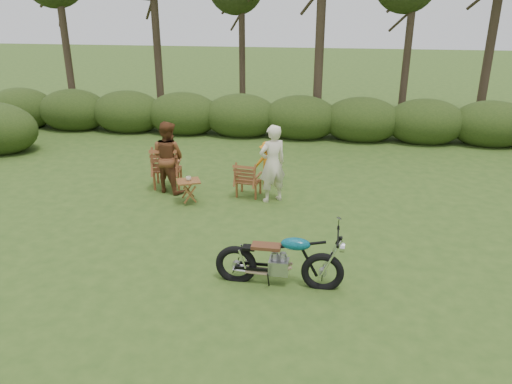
# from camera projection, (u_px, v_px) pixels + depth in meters

# --- Properties ---
(ground) EXTENTS (80.00, 80.00, 0.00)m
(ground) POSITION_uv_depth(u_px,v_px,m) (265.00, 275.00, 8.45)
(ground) COLOR #2D4918
(ground) RESTS_ON ground
(tree_line) EXTENTS (22.52, 11.62, 8.14)m
(tree_line) POSITION_uv_depth(u_px,v_px,m) (321.00, 16.00, 15.95)
(tree_line) COLOR #32261B
(tree_line) RESTS_ON ground
(motorcycle) EXTENTS (2.00, 0.80, 1.13)m
(motorcycle) POSITION_uv_depth(u_px,v_px,m) (278.00, 284.00, 8.19)
(motorcycle) COLOR #0C8AA2
(motorcycle) RESTS_ON ground
(lawn_chair_right) EXTENTS (0.67, 0.67, 0.85)m
(lawn_chair_right) POSITION_uv_depth(u_px,v_px,m) (249.00, 195.00, 11.81)
(lawn_chair_right) COLOR brown
(lawn_chair_right) RESTS_ON ground
(lawn_chair_left) EXTENTS (0.85, 0.85, 1.07)m
(lawn_chair_left) POSITION_uv_depth(u_px,v_px,m) (169.00, 186.00, 12.37)
(lawn_chair_left) COLOR brown
(lawn_chair_left) RESTS_ON ground
(side_table) EXTENTS (0.67, 0.62, 0.55)m
(side_table) POSITION_uv_depth(u_px,v_px,m) (189.00, 192.00, 11.27)
(side_table) COLOR #593116
(side_table) RESTS_ON ground
(cup) EXTENTS (0.14, 0.14, 0.09)m
(cup) POSITION_uv_depth(u_px,v_px,m) (189.00, 178.00, 11.16)
(cup) COLOR beige
(cup) RESTS_ON side_table
(adult_a) EXTENTS (0.78, 0.72, 1.79)m
(adult_a) POSITION_uv_depth(u_px,v_px,m) (272.00, 201.00, 11.51)
(adult_a) COLOR beige
(adult_a) RESTS_ON ground
(adult_b) EXTENTS (1.01, 0.91, 1.72)m
(adult_b) POSITION_uv_depth(u_px,v_px,m) (170.00, 191.00, 12.09)
(adult_b) COLOR brown
(adult_b) RESTS_ON ground
(child) EXTENTS (0.78, 0.54, 1.12)m
(child) POSITION_uv_depth(u_px,v_px,m) (267.00, 184.00, 12.50)
(child) COLOR orange
(child) RESTS_ON ground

